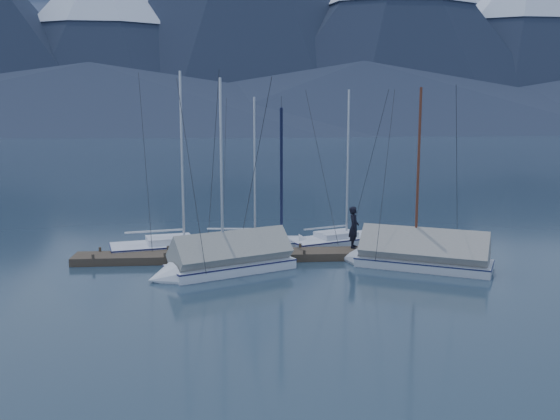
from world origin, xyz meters
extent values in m
plane|color=#172634|center=(0.00, 0.00, 0.00)|extent=(1000.00, 1000.00, 0.00)
cone|color=#475675|center=(-110.00, 440.00, 75.00)|extent=(352.00, 352.00, 150.00)
cone|color=#475675|center=(40.00, 430.00, 70.00)|extent=(330.00, 330.00, 140.00)
cone|color=#475675|center=(180.00, 445.00, 62.50)|extent=(308.00, 308.00, 125.00)
cone|color=#192133|center=(-65.00, 295.00, 45.00)|extent=(171.00, 171.00, 90.00)
cone|color=#192133|center=(10.00, 310.00, 67.50)|extent=(228.00, 228.00, 135.00)
cone|color=#192133|center=(90.00, 290.00, 55.00)|extent=(190.00, 190.00, 110.00)
cone|color=#192133|center=(165.00, 300.00, 50.00)|extent=(182.40, 182.40, 100.00)
cone|color=#192133|center=(-60.00, 240.00, 15.00)|extent=(416.00, 416.00, 30.00)
cone|color=#192133|center=(60.00, 245.00, 16.00)|extent=(390.00, 390.00, 32.00)
cube|color=#382D23|center=(0.00, 2.00, 0.17)|extent=(18.00, 1.50, 0.34)
cube|color=black|center=(-6.00, 2.00, -0.05)|extent=(3.00, 1.30, 0.30)
cube|color=black|center=(0.00, 2.00, -0.05)|extent=(3.00, 1.30, 0.30)
cube|color=black|center=(6.00, 2.00, -0.05)|extent=(3.00, 1.30, 0.30)
cylinder|color=#382D23|center=(-8.00, 2.70, 0.35)|extent=(0.12, 0.12, 0.35)
cylinder|color=#382D23|center=(-8.00, 1.30, 0.35)|extent=(0.12, 0.12, 0.35)
cylinder|color=#382D23|center=(-5.00, 2.70, 0.35)|extent=(0.12, 0.12, 0.35)
cylinder|color=#382D23|center=(-5.00, 1.30, 0.35)|extent=(0.12, 0.12, 0.35)
cylinder|color=#382D23|center=(-2.00, 2.70, 0.35)|extent=(0.12, 0.12, 0.35)
cylinder|color=#382D23|center=(-2.00, 1.30, 0.35)|extent=(0.12, 0.12, 0.35)
cylinder|color=#382D23|center=(1.00, 2.70, 0.35)|extent=(0.12, 0.12, 0.35)
cylinder|color=#382D23|center=(1.00, 1.30, 0.35)|extent=(0.12, 0.12, 0.35)
cylinder|color=#382D23|center=(4.00, 2.70, 0.35)|extent=(0.12, 0.12, 0.35)
cylinder|color=#382D23|center=(4.00, 1.30, 0.35)|extent=(0.12, 0.12, 0.35)
cylinder|color=#382D23|center=(7.00, 2.70, 0.35)|extent=(0.12, 0.12, 0.35)
cylinder|color=#382D23|center=(7.00, 1.30, 0.35)|extent=(0.12, 0.12, 0.35)
cube|color=silver|center=(-4.75, 3.87, 0.12)|extent=(6.21, 3.30, 0.65)
cube|color=silver|center=(-4.75, 3.87, -0.18)|extent=(5.14, 2.23, 0.30)
cube|color=#181B49|center=(-4.75, 3.87, 0.39)|extent=(6.27, 3.33, 0.06)
cone|color=silver|center=(-1.45, 4.67, 0.12)|extent=(1.50, 2.09, 1.89)
cube|color=silver|center=(-5.04, 3.80, 0.59)|extent=(2.34, 1.83, 0.30)
cylinder|color=#B2B7BF|center=(-4.37, 3.96, 4.39)|extent=(0.12, 0.12, 7.89)
cylinder|color=#B2B7BF|center=(-5.71, 3.64, 1.04)|extent=(2.61, 0.71, 0.09)
cylinder|color=#26262B|center=(-2.93, 4.31, 4.39)|extent=(0.72, 2.90, 7.89)
cube|color=silver|center=(-1.33, 4.61, 0.10)|extent=(5.25, 2.19, 0.56)
cube|color=silver|center=(-1.33, 4.61, -0.15)|extent=(4.42, 1.35, 0.26)
cube|color=#182948|center=(-1.33, 4.61, 0.34)|extent=(5.30, 2.21, 0.05)
cone|color=silver|center=(1.60, 4.32, 0.10)|extent=(1.09, 1.72, 1.64)
cube|color=silver|center=(-1.58, 4.63, 0.51)|extent=(1.90, 1.36, 0.26)
cylinder|color=#B2B7BF|center=(-0.99, 4.57, 3.79)|extent=(0.10, 0.10, 6.82)
cylinder|color=#B2B7BF|center=(-2.17, 4.69, 0.89)|extent=(2.30, 0.30, 0.08)
cylinder|color=#26262B|center=(0.29, 4.45, 3.79)|extent=(0.27, 2.56, 6.82)
cube|color=silver|center=(3.26, 4.72, 0.11)|extent=(5.65, 3.76, 0.59)
cube|color=silver|center=(3.26, 4.72, -0.16)|extent=(4.59, 2.70, 0.27)
cube|color=#1B1849|center=(3.26, 4.72, 0.36)|extent=(5.70, 3.80, 0.05)
cone|color=silver|center=(6.10, 5.93, 0.11)|extent=(1.58, 1.97, 1.72)
cube|color=silver|center=(3.01, 4.61, 0.54)|extent=(2.22, 1.89, 0.27)
cylinder|color=#B2B7BF|center=(3.59, 4.86, 3.99)|extent=(0.11, 0.11, 7.17)
cylinder|color=#B2B7BF|center=(2.44, 4.36, 0.94)|extent=(2.26, 1.03, 0.08)
cylinder|color=#26262B|center=(4.83, 5.39, 3.99)|extent=(1.08, 2.50, 7.18)
cube|color=silver|center=(5.84, -0.19, 0.11)|extent=(5.73, 4.29, 0.58)
cube|color=silver|center=(5.84, -0.19, -0.16)|extent=(4.59, 3.14, 0.26)
cube|color=#161D44|center=(5.84, -0.19, 0.35)|extent=(5.78, 4.34, 0.05)
cone|color=silver|center=(3.09, 1.30, 0.11)|extent=(1.73, 2.10, 1.86)
cylinder|color=#592819|center=(5.53, -0.02, 3.92)|extent=(0.11, 0.11, 7.05)
cylinder|color=#592819|center=(6.62, -0.60, 0.92)|extent=(2.20, 1.23, 0.08)
cylinder|color=#26262B|center=(4.33, 0.63, 3.92)|extent=(1.32, 2.43, 7.05)
cube|color=gray|center=(5.84, -0.19, 0.75)|extent=(5.50, 4.20, 1.97)
cube|color=white|center=(-2.20, -0.06, 0.11)|extent=(5.44, 3.87, 0.61)
cube|color=white|center=(-2.20, -0.06, -0.17)|extent=(4.39, 2.79, 0.28)
cube|color=#171541|center=(-2.20, -0.06, 0.37)|extent=(5.49, 3.90, 0.06)
cone|color=white|center=(-4.89, -1.34, 0.11)|extent=(1.67, 2.03, 1.76)
cylinder|color=#B2B7BF|center=(-2.53, -0.22, 4.09)|extent=(0.11, 0.11, 7.35)
cylinder|color=#B2B7BF|center=(-1.37, 0.34, 0.96)|extent=(2.13, 1.07, 0.08)
cylinder|color=#26262B|center=(-3.69, -0.77, 4.09)|extent=(1.13, 2.35, 7.36)
cube|color=gray|center=(-2.20, -0.06, 0.78)|extent=(5.22, 3.79, 1.87)
imported|color=black|center=(3.43, 2.45, 1.29)|extent=(0.64, 0.79, 1.90)
camera|label=1|loc=(-2.31, -23.71, 6.19)|focal=38.00mm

